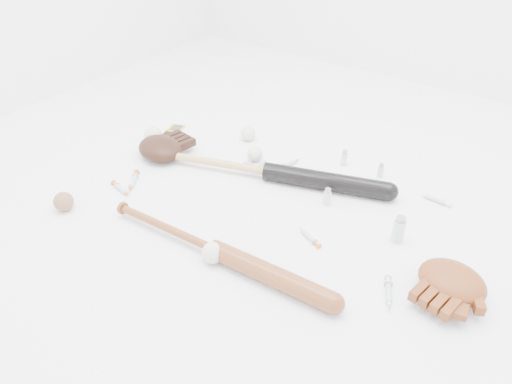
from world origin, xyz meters
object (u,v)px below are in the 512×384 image
Objects in this scene: bat_dark at (267,171)px; bat_wood at (215,250)px; pedestal at (255,164)px; glove_dark at (160,148)px.

bat_dark reaches higher than bat_wood.
bat_dark is 1.13× the size of bat_wood.
bat_wood is 12.97× the size of pedestal.
glove_dark reaches higher than bat_wood.
glove_dark is at bearing -157.76° from pedestal.
bat_dark is 4.09× the size of glove_dark.
bat_dark is at bearing 102.23° from bat_wood.
pedestal is at bearing 138.69° from bat_dark.
glove_dark is (-0.60, 0.37, 0.01)m from bat_wood.
glove_dark is (-0.48, -0.12, 0.01)m from bat_dark.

